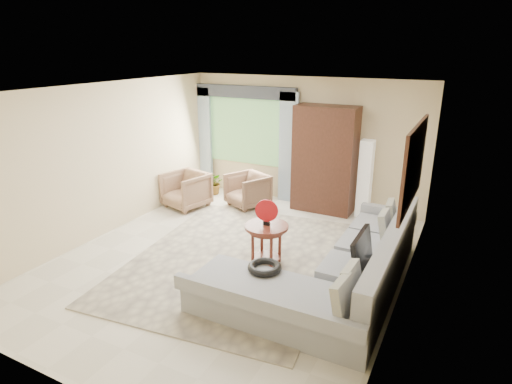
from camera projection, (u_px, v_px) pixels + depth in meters
The scene contains 17 objects.
ground at pixel (232, 260), 6.67m from camera, with size 6.00×6.00×0.00m, color silver.
area_rug at pixel (236, 259), 6.67m from camera, with size 3.00×4.00×0.02m, color #BBB194.
sectional_sofa at pixel (341, 275), 5.66m from camera, with size 2.30×3.46×0.90m.
tv_screen at pixel (362, 252), 5.35m from camera, with size 0.06×0.74×0.48m, color black.
garden_hose at pixel (265, 267), 5.33m from camera, with size 0.43×0.43×0.09m, color black.
coffee_table at pixel (266, 244), 6.41m from camera, with size 0.65×0.65×0.65m.
red_disc at pixel (267, 211), 6.24m from camera, with size 0.34×0.34×0.03m, color #AC1115.
armchair_left at pixel (186, 190), 8.75m from camera, with size 0.78×0.81×0.73m, color #967352.
armchair_right at pixel (248, 190), 8.81m from camera, with size 0.73×0.75×0.69m, color #88694A.
potted_plant at pixel (214, 183), 9.55m from camera, with size 0.48×0.42×0.53m, color #999999.
armoire at pixel (325, 160), 8.38m from camera, with size 1.20×0.55×2.10m, color black.
floor_lamp at pixel (365, 179), 8.18m from camera, with size 0.24×0.24×1.50m, color silver.
window at pixel (246, 131), 9.30m from camera, with size 1.80×0.04×1.40m, color #669E59.
curtain_left at pixel (204, 139), 9.76m from camera, with size 0.40×0.08×2.30m, color #9EB7CC.
curtain_right at pixel (288, 148), 8.85m from camera, with size 0.40×0.08×2.30m, color #9EB7CC.
valance at pixel (244, 92), 8.97m from camera, with size 2.40×0.12×0.26m, color #1E232D.
wall_mirror at pixel (413, 165), 5.33m from camera, with size 0.05×1.70×1.05m.
Camera 1 is at (3.07, -5.13, 3.16)m, focal length 30.00 mm.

